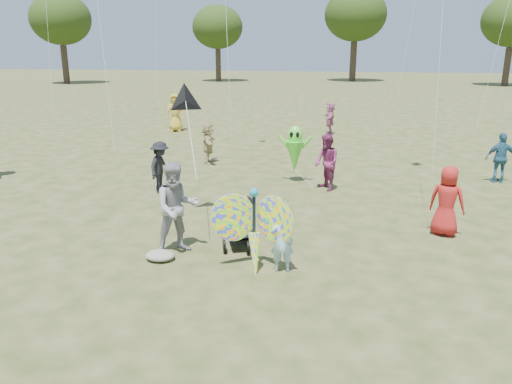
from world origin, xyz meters
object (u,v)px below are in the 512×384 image
crowd_g (175,113)px  crowd_j (330,118)px  adult_man (177,208)px  jogging_stroller (240,218)px  butterfly_kite (254,230)px  crowd_d (208,143)px  child_girl (282,242)px  crowd_e (327,162)px  crowd_a (447,201)px  alien_kite (295,151)px  crowd_b (160,166)px  crowd_c (501,158)px

crowd_g → crowd_j: crowd_g is taller
adult_man → jogging_stroller: adult_man is taller
adult_man → crowd_j: adult_man is taller
adult_man → butterfly_kite: 1.77m
crowd_d → crowd_j: bearing=-41.5°
child_girl → crowd_e: crowd_e is taller
adult_man → crowd_j: 15.04m
crowd_a → crowd_e: 4.19m
crowd_e → jogging_stroller: 4.89m
jogging_stroller → crowd_d: bearing=91.7°
adult_man → alien_kite: size_ratio=1.06×
adult_man → butterfly_kite: size_ratio=1.05×
crowd_g → jogging_stroller: crowd_g is taller
crowd_g → butterfly_kite: crowd_g is taller
jogging_stroller → alien_kite: alien_kite is taller
alien_kite → crowd_a: bearing=-45.8°
crowd_j → crowd_e: bearing=-4.0°
crowd_g → alien_kite: crowd_g is taller
crowd_b → jogging_stroller: bearing=-130.4°
crowd_b → jogging_stroller: (3.09, -3.66, -0.11)m
crowd_g → crowd_j: 7.48m
crowd_g → adult_man: bearing=-82.7°
crowd_e → jogging_stroller: (-1.55, -4.63, -0.19)m
adult_man → crowd_e: size_ratio=1.15×
crowd_j → jogging_stroller: (-1.27, -14.34, -0.15)m
crowd_c → crowd_g: size_ratio=0.84×
crowd_a → alien_kite: 5.33m
crowd_a → crowd_d: size_ratio=1.08×
adult_man → crowd_g: adult_man is taller
butterfly_kite → alien_kite: (0.06, 6.37, 0.18)m
child_girl → crowd_a: bearing=-150.2°
adult_man → crowd_c: size_ratio=1.21×
crowd_a → crowd_c: bearing=-93.3°
crowd_b → crowd_e: size_ratio=0.89×
adult_man → crowd_g: bearing=77.3°
crowd_a → crowd_d: bearing=-17.4°
child_girl → crowd_c: (5.68, 7.42, 0.18)m
child_girl → crowd_d: bearing=-73.8°
crowd_d → crowd_e: 5.07m
child_girl → crowd_c: bearing=-135.1°
crowd_d → crowd_e: size_ratio=0.89×
child_girl → crowd_g: 16.59m
crowd_d → jogging_stroller: 7.86m
child_girl → alien_kite: (-0.44, 6.32, 0.39)m
alien_kite → crowd_j: bearing=85.5°
crowd_d → crowd_g: size_ratio=0.79×
crowd_a → alien_kite: bearing=-22.9°
alien_kite → crowd_b: bearing=-156.0°
child_girl → crowd_e: (0.54, 5.67, 0.23)m
crowd_c → crowd_d: bearing=-12.3°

